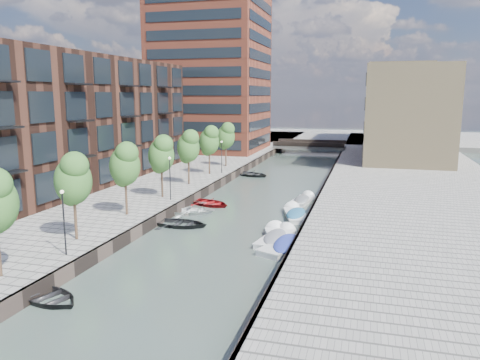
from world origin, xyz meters
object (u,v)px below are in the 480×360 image
at_px(tree_5, 209,140).
at_px(motorboat_1, 277,238).
at_px(sloop_0, 49,301).
at_px(sloop_3, 191,214).
at_px(tree_3, 161,153).
at_px(car, 374,153).
at_px(sloop_2, 210,205).
at_px(bridge, 310,146).
at_px(motorboat_2, 278,238).
at_px(tree_1, 73,178).
at_px(motorboat_4, 303,200).
at_px(tree_2, 125,163).
at_px(motorboat_0, 290,245).
at_px(motorboat_3, 295,215).
at_px(sloop_1, 181,226).
at_px(tree_6, 226,135).
at_px(tree_4, 188,146).
at_px(sloop_4, 252,176).

distance_m(tree_5, motorboat_1, 25.65).
height_order(sloop_0, sloop_3, sloop_3).
height_order(tree_3, car, tree_3).
distance_m(tree_5, sloop_2, 13.91).
xyz_separation_m(bridge, tree_5, (-8.50, -33.00, 3.92)).
bearing_deg(motorboat_2, sloop_0, -125.08).
height_order(tree_1, motorboat_4, tree_1).
bearing_deg(motorboat_4, tree_2, -135.35).
bearing_deg(tree_5, tree_3, -90.00).
bearing_deg(motorboat_1, tree_5, 120.80).
bearing_deg(sloop_0, sloop_2, 15.94).
bearing_deg(tree_5, motorboat_2, -58.76).
bearing_deg(motorboat_0, car, 82.54).
distance_m(tree_5, sloop_3, 17.01).
xyz_separation_m(tree_5, sloop_0, (3.10, -35.16, -5.31)).
relative_size(sloop_0, motorboat_3, 0.82).
height_order(sloop_1, sloop_3, sloop_1).
height_order(sloop_0, sloop_2, sloop_2).
relative_size(motorboat_0, motorboat_4, 1.21).
height_order(bridge, tree_3, tree_3).
distance_m(tree_2, tree_3, 7.00).
xyz_separation_m(tree_6, car, (20.01, 15.02, -3.58)).
distance_m(sloop_0, car, 59.65).
xyz_separation_m(tree_4, car, (20.01, 29.02, -3.58)).
bearing_deg(motorboat_0, tree_2, 171.79).
height_order(sloop_3, car, car).
bearing_deg(tree_5, motorboat_3, -47.49).
bearing_deg(motorboat_2, sloop_2, 133.53).
bearing_deg(car, tree_2, -102.72).
height_order(bridge, sloop_2, bridge).
relative_size(tree_4, car, 1.39).
relative_size(sloop_2, sloop_4, 0.94).
distance_m(tree_4, car, 35.43).
height_order(motorboat_2, motorboat_3, motorboat_2).
relative_size(tree_2, car, 1.39).
distance_m(tree_6, sloop_2, 20.31).
xyz_separation_m(tree_3, sloop_0, (3.10, -21.16, -5.31)).
height_order(tree_1, motorboat_3, tree_1).
bearing_deg(motorboat_2, tree_6, 114.52).
distance_m(motorboat_0, motorboat_2, 2.18).
distance_m(tree_6, motorboat_1, 31.77).
bearing_deg(car, motorboat_0, -85.24).
bearing_deg(bridge, motorboat_1, -85.42).
xyz_separation_m(tree_4, sloop_1, (4.35, -12.95, -5.31)).
bearing_deg(sloop_4, tree_4, -178.50).
xyz_separation_m(tree_2, tree_4, (0.00, 14.00, 0.00)).
height_order(tree_2, sloop_4, tree_2).
distance_m(tree_6, sloop_4, 6.90).
bearing_deg(tree_5, car, 47.74).
relative_size(tree_3, tree_5, 1.00).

